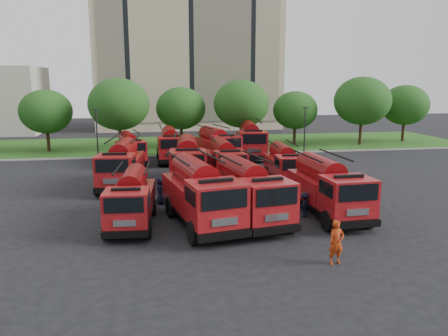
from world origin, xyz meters
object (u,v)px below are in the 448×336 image
object	(u,v)px
fire_truck_3	(328,188)
fire_truck_4	(122,165)
fire_truck_2	(249,191)
fire_truck_8	(130,148)
firefighter_0	(335,264)
fire_truck_6	(225,161)
firefighter_2	(370,214)
fire_truck_1	(201,193)
firefighter_3	(304,217)
firefighter_5	(319,178)
firefighter_4	(161,204)
fire_truck_0	(132,199)
fire_truck_7	(285,164)
fire_truck_9	(170,145)
fire_truck_10	(217,144)
fire_truck_11	(251,140)
firefighter_1	(203,238)
fire_truck_5	(188,161)

from	to	relation	value
fire_truck_3	fire_truck_4	world-z (taller)	fire_truck_4
fire_truck_2	fire_truck_8	world-z (taller)	fire_truck_2
fire_truck_3	firefighter_0	bearing A→B (deg)	-111.77
fire_truck_6	firefighter_2	distance (m)	12.77
fire_truck_1	firefighter_3	size ratio (longest dim) A/B	5.49
fire_truck_1	firefighter_5	world-z (taller)	fire_truck_1
fire_truck_4	fire_truck_8	bearing A→B (deg)	94.92
firefighter_0	firefighter_4	world-z (taller)	firefighter_0
fire_truck_4	firefighter_3	xyz separation A→B (m)	(10.98, -9.49, -1.71)
fire_truck_4	fire_truck_3	bearing A→B (deg)	-30.59
fire_truck_0	fire_truck_2	world-z (taller)	fire_truck_2
fire_truck_7	fire_truck_9	xyz separation A→B (m)	(-8.39, 10.90, 0.17)
firefighter_3	fire_truck_2	bearing A→B (deg)	-33.41
fire_truck_4	firefighter_2	world-z (taller)	fire_truck_4
fire_truck_7	firefighter_3	world-z (taller)	fire_truck_7
firefighter_3	firefighter_5	size ratio (longest dim) A/B	0.78
fire_truck_1	firefighter_0	xyz separation A→B (m)	(5.19, -6.33, -1.79)
fire_truck_10	fire_truck_11	xyz separation A→B (m)	(3.72, 1.06, 0.18)
fire_truck_2	fire_truck_11	world-z (taller)	fire_truck_11
firefighter_4	fire_truck_6	bearing A→B (deg)	-70.96
firefighter_2	firefighter_4	xyz separation A→B (m)	(-12.37, 4.31, 0.00)
fire_truck_1	firefighter_4	distance (m)	5.28
fire_truck_7	firefighter_4	bearing A→B (deg)	-151.12
fire_truck_6	fire_truck_11	xyz separation A→B (m)	(4.47, 10.09, 0.20)
firefighter_0	firefighter_4	bearing A→B (deg)	115.70
firefighter_1	firefighter_5	xyz separation A→B (m)	(11.12, 12.22, 0.00)
fire_truck_11	firefighter_2	distance (m)	20.83
fire_truck_0	fire_truck_1	size ratio (longest dim) A/B	0.81
firefighter_2	firefighter_4	distance (m)	13.10
fire_truck_8	fire_truck_11	world-z (taller)	fire_truck_11
fire_truck_3	fire_truck_7	distance (m)	8.65
fire_truck_0	fire_truck_6	size ratio (longest dim) A/B	0.94
fire_truck_6	firefighter_4	world-z (taller)	fire_truck_6
fire_truck_11	firefighter_1	distance (m)	24.30
fire_truck_0	firefighter_4	xyz separation A→B (m)	(1.68, 3.84, -1.49)
firefighter_3	fire_truck_0	bearing A→B (deg)	-35.92
fire_truck_7	firefighter_4	size ratio (longest dim) A/B	3.69
fire_truck_7	fire_truck_8	size ratio (longest dim) A/B	0.98
fire_truck_5	fire_truck_9	xyz separation A→B (m)	(-0.86, 9.69, -0.12)
fire_truck_8	fire_truck_9	xyz separation A→B (m)	(3.91, 0.53, 0.18)
fire_truck_9	firefighter_3	xyz separation A→B (m)	(6.84, -19.69, -1.64)
fire_truck_1	firefighter_0	size ratio (longest dim) A/B	4.12
fire_truck_2	fire_truck_6	size ratio (longest dim) A/B	1.11
fire_truck_1	fire_truck_3	size ratio (longest dim) A/B	1.09
fire_truck_10	firefighter_5	distance (m)	12.06
firefighter_0	firefighter_2	bearing A→B (deg)	43.82
fire_truck_8	fire_truck_2	bearing A→B (deg)	-80.00
fire_truck_5	fire_truck_10	xyz separation A→B (m)	(3.77, 9.40, -0.13)
firefighter_1	firefighter_2	distance (m)	10.69
firefighter_4	fire_truck_4	bearing A→B (deg)	-3.18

